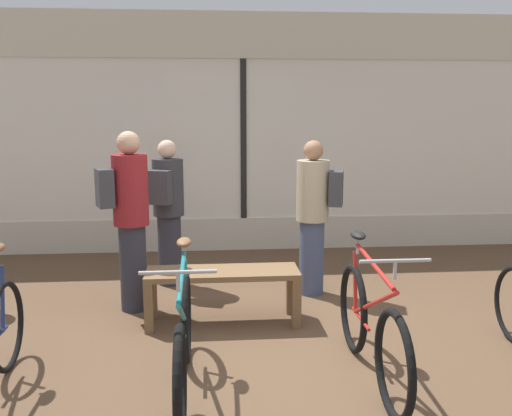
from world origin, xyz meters
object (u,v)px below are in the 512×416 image
(customer_near_rack, at_px, (129,215))
(customer_mid_floor, at_px, (168,208))
(bicycle_right, at_px, (371,328))
(bicycle_left, at_px, (184,341))
(display_bench, at_px, (223,280))
(customer_by_window, at_px, (314,213))

(customer_near_rack, distance_m, customer_mid_floor, 0.85)
(bicycle_right, distance_m, customer_mid_floor, 2.93)
(customer_near_rack, bearing_deg, bicycle_left, -71.48)
(display_bench, distance_m, customer_near_rack, 1.11)
(bicycle_left, height_order, customer_mid_floor, customer_mid_floor)
(customer_by_window, relative_size, customer_mid_floor, 1.01)
(bicycle_right, distance_m, customer_by_window, 2.01)
(customer_mid_floor, bearing_deg, customer_near_rack, -111.84)
(customer_by_window, bearing_deg, customer_mid_floor, 163.78)
(display_bench, height_order, customer_near_rack, customer_near_rack)
(bicycle_left, bearing_deg, customer_mid_floor, 95.90)
(bicycle_right, height_order, customer_near_rack, customer_near_rack)
(bicycle_right, xyz_separation_m, customer_mid_floor, (-1.61, 2.40, 0.48))
(bicycle_right, xyz_separation_m, customer_near_rack, (-1.93, 1.61, 0.56))
(display_bench, bearing_deg, customer_mid_floor, 115.09)
(bicycle_left, distance_m, customer_near_rack, 1.89)
(bicycle_left, bearing_deg, customer_by_window, 57.60)
(display_bench, xyz_separation_m, customer_mid_floor, (-0.56, 1.21, 0.46))
(bicycle_left, bearing_deg, display_bench, 76.55)
(display_bench, height_order, customer_mid_floor, customer_mid_floor)
(customer_mid_floor, bearing_deg, bicycle_left, -84.10)
(display_bench, bearing_deg, customer_near_rack, 154.35)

